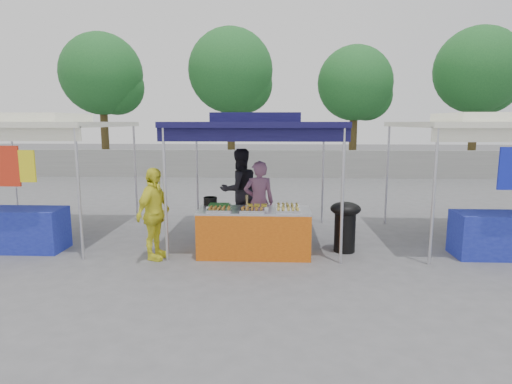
{
  "coord_description": "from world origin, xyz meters",
  "views": [
    {
      "loc": [
        0.37,
        -7.6,
        2.39
      ],
      "look_at": [
        0.0,
        0.6,
        1.05
      ],
      "focal_mm": 30.0,
      "sensor_mm": 36.0,
      "label": 1
    }
  ],
  "objects_px": {
    "vendor_table": "(254,232)",
    "cooking_pot": "(210,201)",
    "wok_burner": "(345,222)",
    "vendor_woman": "(259,202)",
    "helper_man": "(240,190)",
    "customer_person": "(154,214)"
  },
  "relations": [
    {
      "from": "wok_burner",
      "to": "helper_man",
      "type": "relative_size",
      "value": 0.52
    },
    {
      "from": "cooking_pot",
      "to": "wok_burner",
      "type": "height_order",
      "value": "cooking_pot"
    },
    {
      "from": "vendor_table",
      "to": "cooking_pot",
      "type": "height_order",
      "value": "cooking_pot"
    },
    {
      "from": "wok_burner",
      "to": "vendor_woman",
      "type": "height_order",
      "value": "vendor_woman"
    },
    {
      "from": "cooking_pot",
      "to": "customer_person",
      "type": "xyz_separation_m",
      "value": [
        -0.89,
        -0.67,
        -0.11
      ]
    },
    {
      "from": "wok_burner",
      "to": "vendor_table",
      "type": "bearing_deg",
      "value": -176.23
    },
    {
      "from": "vendor_woman",
      "to": "helper_man",
      "type": "distance_m",
      "value": 1.06
    },
    {
      "from": "vendor_table",
      "to": "helper_man",
      "type": "distance_m",
      "value": 1.88
    },
    {
      "from": "vendor_woman",
      "to": "customer_person",
      "type": "bearing_deg",
      "value": 25.96
    },
    {
      "from": "wok_burner",
      "to": "vendor_woman",
      "type": "bearing_deg",
      "value": 155.85
    },
    {
      "from": "vendor_woman",
      "to": "helper_man",
      "type": "relative_size",
      "value": 0.9
    },
    {
      "from": "customer_person",
      "to": "helper_man",
      "type": "bearing_deg",
      "value": -16.82
    },
    {
      "from": "vendor_woman",
      "to": "cooking_pot",
      "type": "bearing_deg",
      "value": 20.17
    },
    {
      "from": "helper_man",
      "to": "vendor_table",
      "type": "bearing_deg",
      "value": 74.11
    },
    {
      "from": "customer_person",
      "to": "cooking_pot",
      "type": "bearing_deg",
      "value": -36.99
    },
    {
      "from": "helper_man",
      "to": "cooking_pot",
      "type": "bearing_deg",
      "value": 43.52
    },
    {
      "from": "customer_person",
      "to": "vendor_table",
      "type": "bearing_deg",
      "value": -64.44
    },
    {
      "from": "vendor_table",
      "to": "helper_man",
      "type": "height_order",
      "value": "helper_man"
    },
    {
      "from": "vendor_table",
      "to": "wok_burner",
      "type": "distance_m",
      "value": 1.71
    },
    {
      "from": "wok_burner",
      "to": "helper_man",
      "type": "xyz_separation_m",
      "value": [
        -2.09,
        1.47,
        0.35
      ]
    },
    {
      "from": "customer_person",
      "to": "wok_burner",
      "type": "bearing_deg",
      "value": -64.23
    },
    {
      "from": "vendor_table",
      "to": "cooking_pot",
      "type": "distance_m",
      "value": 1.06
    }
  ]
}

